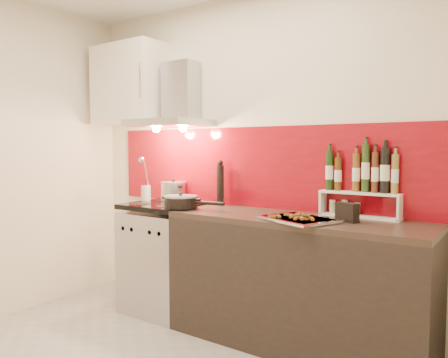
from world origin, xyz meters
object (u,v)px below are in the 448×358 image
Objects in this scene: counter at (296,282)px; baking_tray at (298,219)px; pepper_mill at (220,183)px; range_stove at (166,258)px; saute_pan at (182,202)px; stock_pot at (173,191)px.

counter is 3.23× the size of baking_tray.
counter is at bearing -14.85° from pepper_mill.
pepper_mill is (0.41, 0.21, 0.64)m from range_stove.
pepper_mill reaches higher than baking_tray.
saute_pan is (0.29, -0.13, 0.52)m from range_stove.
baking_tray is (1.36, -0.33, -0.08)m from stock_pot.
baking_tray is at bearing -60.36° from counter.
counter is 1.40m from stock_pot.
stock_pot is (-1.28, 0.18, 0.54)m from counter.
pepper_mill is at bearing 27.50° from range_stove.
stock_pot is at bearing 166.48° from baking_tray.
range_stove is at bearing 155.89° from saute_pan.
baking_tray is (0.87, -0.35, -0.17)m from pepper_mill.
stock_pot reaches higher than baking_tray.
counter is at bearing 8.32° from saute_pan.
pepper_mill is at bearing 157.92° from baking_tray.
range_stove is 0.79m from pepper_mill.
stock_pot is 0.48m from saute_pan.
pepper_mill reaches higher than saute_pan.
counter is (1.20, 0.00, 0.01)m from range_stove.
saute_pan is (-0.91, -0.13, 0.51)m from counter.
counter is 1.03m from pepper_mill.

